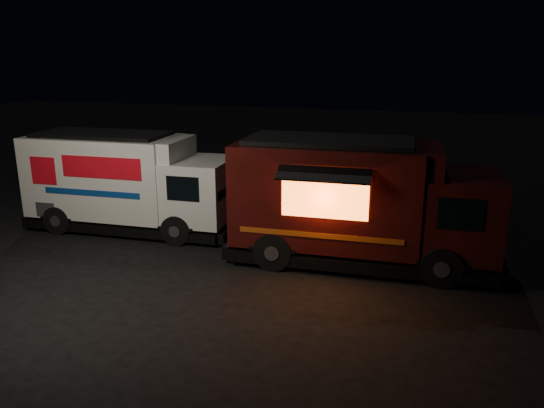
# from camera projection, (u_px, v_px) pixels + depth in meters

# --- Properties ---
(ground) EXTENTS (80.00, 80.00, 0.00)m
(ground) POSITION_uv_depth(u_px,v_px,m) (227.00, 262.00, 14.11)
(ground) COLOR black
(ground) RESTS_ON ground
(white_truck) EXTENTS (6.73, 2.49, 3.02)m
(white_truck) POSITION_uv_depth(u_px,v_px,m) (132.00, 182.00, 16.35)
(white_truck) COLOR silver
(white_truck) RESTS_ON ground
(red_truck) EXTENTS (7.07, 2.77, 3.26)m
(red_truck) POSITION_uv_depth(u_px,v_px,m) (363.00, 202.00, 13.71)
(red_truck) COLOR #3E0B0D
(red_truck) RESTS_ON ground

